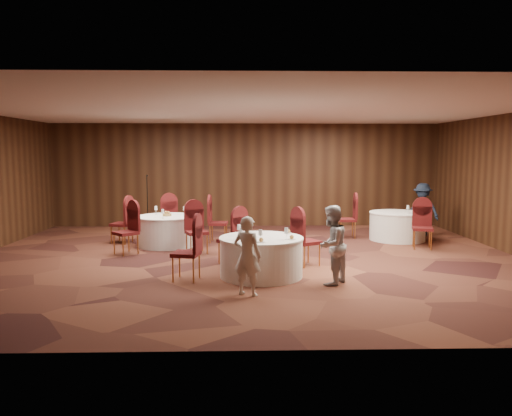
{
  "coord_description": "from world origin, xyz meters",
  "views": [
    {
      "loc": [
        -0.09,
        -10.61,
        2.31
      ],
      "look_at": [
        0.2,
        0.2,
        1.1
      ],
      "focal_mm": 35.0,
      "sensor_mm": 36.0,
      "label": 1
    }
  ],
  "objects_px": {
    "table_right": "(397,226)",
    "man_c": "(422,209)",
    "woman_b": "(331,245)",
    "table_main": "(261,257)",
    "table_left": "(167,231)",
    "mic_stand": "(148,216)",
    "woman_a": "(247,256)"
  },
  "relations": [
    {
      "from": "table_right",
      "to": "man_c",
      "type": "relative_size",
      "value": 1.0
    },
    {
      "from": "table_right",
      "to": "woman_b",
      "type": "bearing_deg",
      "value": -120.02
    },
    {
      "from": "table_main",
      "to": "woman_b",
      "type": "relative_size",
      "value": 1.12
    },
    {
      "from": "table_left",
      "to": "woman_b",
      "type": "height_order",
      "value": "woman_b"
    },
    {
      "from": "table_right",
      "to": "woman_b",
      "type": "xyz_separation_m",
      "value": [
        -2.54,
        -4.4,
        0.32
      ]
    },
    {
      "from": "table_right",
      "to": "man_c",
      "type": "bearing_deg",
      "value": 37.33
    },
    {
      "from": "table_right",
      "to": "woman_b",
      "type": "height_order",
      "value": "woman_b"
    },
    {
      "from": "table_left",
      "to": "man_c",
      "type": "distance_m",
      "value": 7.02
    },
    {
      "from": "table_main",
      "to": "mic_stand",
      "type": "bearing_deg",
      "value": 121.23
    },
    {
      "from": "table_right",
      "to": "woman_b",
      "type": "distance_m",
      "value": 5.1
    },
    {
      "from": "table_left",
      "to": "woman_a",
      "type": "bearing_deg",
      "value": -66.19
    },
    {
      "from": "table_right",
      "to": "woman_a",
      "type": "relative_size",
      "value": 1.12
    },
    {
      "from": "man_c",
      "to": "table_right",
      "type": "bearing_deg",
      "value": -98.01
    },
    {
      "from": "table_main",
      "to": "table_left",
      "type": "height_order",
      "value": "same"
    },
    {
      "from": "mic_stand",
      "to": "woman_a",
      "type": "bearing_deg",
      "value": -66.1
    },
    {
      "from": "table_left",
      "to": "woman_a",
      "type": "distance_m",
      "value": 4.84
    },
    {
      "from": "mic_stand",
      "to": "man_c",
      "type": "bearing_deg",
      "value": -3.86
    },
    {
      "from": "table_right",
      "to": "man_c",
      "type": "xyz_separation_m",
      "value": [
        0.91,
        0.7,
        0.35
      ]
    },
    {
      "from": "table_main",
      "to": "woman_b",
      "type": "xyz_separation_m",
      "value": [
        1.2,
        -0.59,
        0.32
      ]
    },
    {
      "from": "table_main",
      "to": "woman_a",
      "type": "distance_m",
      "value": 1.3
    },
    {
      "from": "woman_a",
      "to": "man_c",
      "type": "xyz_separation_m",
      "value": [
        4.93,
        5.75,
        0.08
      ]
    },
    {
      "from": "woman_a",
      "to": "woman_b",
      "type": "distance_m",
      "value": 1.61
    },
    {
      "from": "table_left",
      "to": "mic_stand",
      "type": "xyz_separation_m",
      "value": [
        -0.83,
        1.85,
        0.12
      ]
    },
    {
      "from": "woman_b",
      "to": "man_c",
      "type": "bearing_deg",
      "value": -177.91
    },
    {
      "from": "table_main",
      "to": "man_c",
      "type": "relative_size",
      "value": 1.07
    },
    {
      "from": "man_c",
      "to": "table_left",
      "type": "bearing_deg",
      "value": -124.41
    },
    {
      "from": "table_right",
      "to": "woman_a",
      "type": "xyz_separation_m",
      "value": [
        -4.02,
        -5.05,
        0.27
      ]
    },
    {
      "from": "table_left",
      "to": "man_c",
      "type": "relative_size",
      "value": 1.04
    },
    {
      "from": "table_main",
      "to": "table_left",
      "type": "distance_m",
      "value": 3.88
    },
    {
      "from": "woman_b",
      "to": "table_left",
      "type": "bearing_deg",
      "value": -101.54
    },
    {
      "from": "table_main",
      "to": "woman_a",
      "type": "height_order",
      "value": "woman_a"
    },
    {
      "from": "mic_stand",
      "to": "man_c",
      "type": "relative_size",
      "value": 1.15
    }
  ]
}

